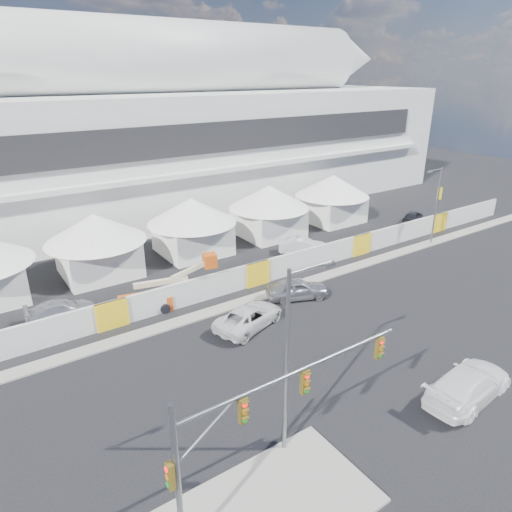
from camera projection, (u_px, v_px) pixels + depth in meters
ground at (319, 415)px, 23.43m from camera, size 160.00×160.00×0.00m
far_curb at (390, 256)px, 43.38m from camera, size 80.00×1.20×0.12m
stadium at (152, 131)px, 56.17m from camera, size 80.00×24.80×21.98m
tent_row at (147, 230)px, 40.88m from camera, size 53.40×8.40×5.40m
hoarding_fence at (257, 274)px, 37.28m from camera, size 70.00×0.25×2.00m
scaffold_tower at (388, 141)px, 72.67m from camera, size 4.40×4.40×12.00m
sedan_silver at (297, 289)px, 35.12m from camera, size 3.53×5.13×1.62m
pickup_curb at (249, 317)px, 31.24m from camera, size 4.10×5.99×1.52m
pickup_near at (468, 384)px, 24.32m from camera, size 3.05×6.34×1.78m
lot_car_a at (303, 246)px, 43.80m from camera, size 4.11×4.61×1.52m
lot_car_b at (413, 216)px, 52.96m from camera, size 2.88×4.17×1.32m
lot_car_c at (61, 310)px, 32.24m from camera, size 2.30×4.84×1.36m
traffic_mast at (238, 444)px, 16.33m from camera, size 10.55×0.65×6.73m
streetlight_median at (291, 351)px, 19.40m from camera, size 2.50×0.25×9.04m
streetlight_curb at (436, 200)px, 44.80m from camera, size 2.32×0.52×7.83m
boom_lift at (154, 296)px, 33.61m from camera, size 7.56×2.45×3.74m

